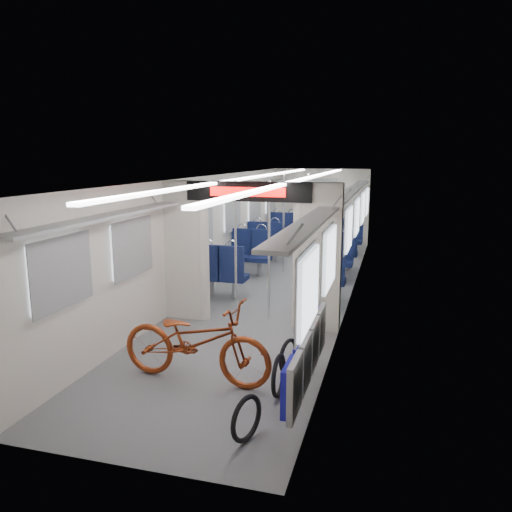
# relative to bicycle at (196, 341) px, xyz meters

# --- Properties ---
(carriage) EXTENTS (12.00, 12.02, 2.31)m
(carriage) POSITION_rel_bicycle_xyz_m (0.03, 3.96, 0.99)
(carriage) COLOR #515456
(carriage) RESTS_ON ground
(bicycle) EXTENTS (1.97, 0.80, 1.01)m
(bicycle) POSITION_rel_bicycle_xyz_m (0.00, 0.00, 0.00)
(bicycle) COLOR maroon
(bicycle) RESTS_ON ground
(flip_bench) EXTENTS (0.12, 2.14, 0.55)m
(flip_bench) POSITION_rel_bicycle_xyz_m (1.39, -0.20, 0.07)
(flip_bench) COLOR gray
(flip_bench) RESTS_ON carriage
(bike_hoop_a) EXTENTS (0.20, 0.46, 0.47)m
(bike_hoop_a) POSITION_rel_bicycle_xyz_m (0.96, -1.10, -0.30)
(bike_hoop_a) COLOR black
(bike_hoop_a) RESTS_ON ground
(bike_hoop_b) EXTENTS (0.07, 0.51, 0.50)m
(bike_hoop_b) POSITION_rel_bicycle_xyz_m (1.05, -0.13, -0.28)
(bike_hoop_b) COLOR black
(bike_hoop_b) RESTS_ON ground
(bike_hoop_c) EXTENTS (0.17, 0.45, 0.45)m
(bike_hoop_c) POSITION_rel_bicycle_xyz_m (1.03, 0.51, -0.31)
(bike_hoop_c) COLOR black
(bike_hoop_c) RESTS_ON ground
(seat_bay_near_left) EXTENTS (0.96, 2.30, 1.17)m
(seat_bay_near_left) POSITION_rel_bicycle_xyz_m (-0.90, 4.48, 0.07)
(seat_bay_near_left) COLOR #0D1439
(seat_bay_near_left) RESTS_ON ground
(seat_bay_near_right) EXTENTS (0.90, 2.03, 1.09)m
(seat_bay_near_right) POSITION_rel_bicycle_xyz_m (0.97, 4.61, 0.03)
(seat_bay_near_right) COLOR #0D1439
(seat_bay_near_right) RESTS_ON ground
(seat_bay_far_left) EXTENTS (0.95, 2.28, 1.16)m
(seat_bay_far_left) POSITION_rel_bicycle_xyz_m (-0.90, 7.99, 0.06)
(seat_bay_far_left) COLOR #0D1439
(seat_bay_far_left) RESTS_ON ground
(seat_bay_far_right) EXTENTS (0.93, 2.16, 1.12)m
(seat_bay_far_right) POSITION_rel_bicycle_xyz_m (0.97, 7.43, 0.05)
(seat_bay_far_right) COLOR #0D1439
(seat_bay_far_right) RESTS_ON ground
(stanchion_near_left) EXTENTS (0.04, 0.04, 2.30)m
(stanchion_near_left) POSITION_rel_bicycle_xyz_m (-0.30, 2.53, 0.64)
(stanchion_near_left) COLOR silver
(stanchion_near_left) RESTS_ON ground
(stanchion_near_right) EXTENTS (0.04, 0.04, 2.30)m
(stanchion_near_right) POSITION_rel_bicycle_xyz_m (0.27, 2.55, 0.64)
(stanchion_near_right) COLOR silver
(stanchion_near_right) RESTS_ON ground
(stanchion_far_left) EXTENTS (0.05, 0.05, 2.30)m
(stanchion_far_left) POSITION_rel_bicycle_xyz_m (-0.23, 5.94, 0.64)
(stanchion_far_left) COLOR silver
(stanchion_far_left) RESTS_ON ground
(stanchion_far_right) EXTENTS (0.04, 0.04, 2.30)m
(stanchion_far_right) POSITION_rel_bicycle_xyz_m (0.31, 5.95, 0.64)
(stanchion_far_right) COLOR silver
(stanchion_far_right) RESTS_ON ground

